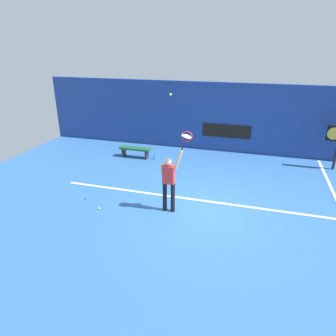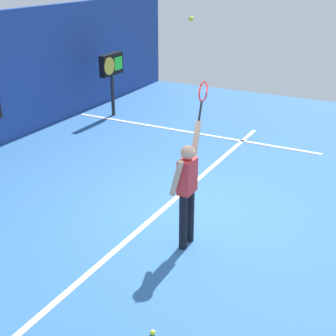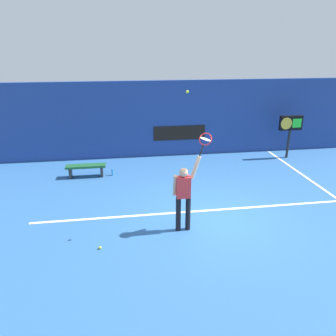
{
  "view_description": "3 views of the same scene",
  "coord_description": "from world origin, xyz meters",
  "px_view_note": "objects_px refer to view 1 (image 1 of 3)",
  "views": [
    {
      "loc": [
        1.26,
        -8.16,
        4.71
      ],
      "look_at": [
        -1.03,
        -0.4,
        1.4
      ],
      "focal_mm": 32.46,
      "sensor_mm": 36.0,
      "label": 1
    },
    {
      "loc": [
        -7.17,
        -3.35,
        4.21
      ],
      "look_at": [
        -0.77,
        0.05,
        1.15
      ],
      "focal_mm": 52.64,
      "sensor_mm": 36.0,
      "label": 2
    },
    {
      "loc": [
        -2.47,
        -7.57,
        4.43
      ],
      "look_at": [
        -1.3,
        0.18,
        1.49
      ],
      "focal_mm": 34.83,
      "sensor_mm": 36.0,
      "label": 3
    }
  ],
  "objects_px": {
    "tennis_ball": "(171,94)",
    "spare_ball": "(99,209)",
    "water_bottle": "(155,157)",
    "court_bench": "(135,150)",
    "tennis_player": "(169,180)",
    "tennis_racket": "(186,137)"
  },
  "relations": [
    {
      "from": "tennis_ball",
      "to": "court_bench",
      "type": "relative_size",
      "value": 0.05
    },
    {
      "from": "tennis_racket",
      "to": "tennis_ball",
      "type": "xyz_separation_m",
      "value": [
        -0.45,
        0.0,
        1.13
      ]
    },
    {
      "from": "tennis_ball",
      "to": "water_bottle",
      "type": "xyz_separation_m",
      "value": [
        -1.87,
        4.07,
        -3.37
      ]
    },
    {
      "from": "tennis_ball",
      "to": "court_bench",
      "type": "distance_m",
      "value": 5.86
    },
    {
      "from": "tennis_racket",
      "to": "spare_ball",
      "type": "distance_m",
      "value": 3.5
    },
    {
      "from": "tennis_player",
      "to": "water_bottle",
      "type": "relative_size",
      "value": 8.24
    },
    {
      "from": "spare_ball",
      "to": "tennis_racket",
      "type": "bearing_deg",
      "value": 12.23
    },
    {
      "from": "spare_ball",
      "to": "tennis_player",
      "type": "bearing_deg",
      "value": 15.12
    },
    {
      "from": "tennis_ball",
      "to": "spare_ball",
      "type": "height_order",
      "value": "tennis_ball"
    },
    {
      "from": "water_bottle",
      "to": "spare_ball",
      "type": "distance_m",
      "value": 4.64
    },
    {
      "from": "court_bench",
      "to": "spare_ball",
      "type": "bearing_deg",
      "value": -81.61
    },
    {
      "from": "court_bench",
      "to": "spare_ball",
      "type": "xyz_separation_m",
      "value": [
        0.68,
        -4.63,
        -0.3
      ]
    },
    {
      "from": "water_bottle",
      "to": "spare_ball",
      "type": "relative_size",
      "value": 3.53
    },
    {
      "from": "tennis_player",
      "to": "spare_ball",
      "type": "distance_m",
      "value": 2.36
    },
    {
      "from": "tennis_racket",
      "to": "spare_ball",
      "type": "height_order",
      "value": "tennis_racket"
    },
    {
      "from": "tennis_ball",
      "to": "spare_ball",
      "type": "relative_size",
      "value": 1.0
    },
    {
      "from": "tennis_player",
      "to": "court_bench",
      "type": "bearing_deg",
      "value": 124.11
    },
    {
      "from": "water_bottle",
      "to": "tennis_ball",
      "type": "bearing_deg",
      "value": -65.34
    },
    {
      "from": "tennis_player",
      "to": "spare_ball",
      "type": "relative_size",
      "value": 29.07
    },
    {
      "from": "tennis_player",
      "to": "court_bench",
      "type": "distance_m",
      "value": 4.96
    },
    {
      "from": "tennis_ball",
      "to": "spare_ball",
      "type": "xyz_separation_m",
      "value": [
        -2.12,
        -0.56,
        -3.45
      ]
    },
    {
      "from": "tennis_ball",
      "to": "water_bottle",
      "type": "bearing_deg",
      "value": 114.66
    }
  ]
}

